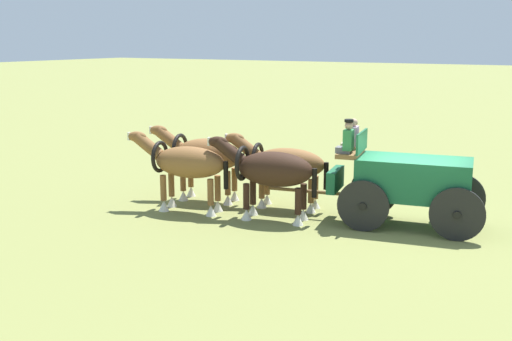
{
  "coord_description": "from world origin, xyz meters",
  "views": [
    {
      "loc": [
        -4.34,
        15.91,
        4.97
      ],
      "look_at": [
        4.44,
        0.7,
        1.2
      ],
      "focal_mm": 43.22,
      "sensor_mm": 36.0,
      "label": 1
    }
  ],
  "objects_px": {
    "draft_horse_rear_near": "(270,171)",
    "draft_horse_rear_off": "(284,165)",
    "draft_horse_lead_near": "(185,164)",
    "show_wagon": "(408,180)",
    "draft_horse_lead_off": "(204,156)"
  },
  "relations": [
    {
      "from": "draft_horse_rear_off",
      "to": "draft_horse_lead_near",
      "type": "distance_m",
      "value": 2.9
    },
    {
      "from": "draft_horse_lead_off",
      "to": "draft_horse_rear_near",
      "type": "bearing_deg",
      "value": 163.5
    },
    {
      "from": "draft_horse_lead_near",
      "to": "draft_horse_rear_near",
      "type": "bearing_deg",
      "value": -169.91
    },
    {
      "from": "show_wagon",
      "to": "draft_horse_lead_near",
      "type": "xyz_separation_m",
      "value": [
        6.04,
        1.74,
        0.12
      ]
    },
    {
      "from": "show_wagon",
      "to": "draft_horse_lead_near",
      "type": "relative_size",
      "value": 1.89
    },
    {
      "from": "draft_horse_rear_near",
      "to": "draft_horse_lead_off",
      "type": "relative_size",
      "value": 1.0
    },
    {
      "from": "draft_horse_rear_near",
      "to": "draft_horse_rear_off",
      "type": "bearing_deg",
      "value": -79.31
    },
    {
      "from": "show_wagon",
      "to": "draft_horse_rear_off",
      "type": "xyz_separation_m",
      "value": [
        3.72,
        0.0,
        0.03
      ]
    },
    {
      "from": "draft_horse_rear_off",
      "to": "draft_horse_lead_near",
      "type": "height_order",
      "value": "draft_horse_lead_near"
    },
    {
      "from": "draft_horse_rear_off",
      "to": "draft_horse_lead_near",
      "type": "relative_size",
      "value": 1.0
    },
    {
      "from": "draft_horse_rear_off",
      "to": "draft_horse_rear_near",
      "type": "bearing_deg",
      "value": 100.69
    },
    {
      "from": "show_wagon",
      "to": "draft_horse_lead_near",
      "type": "distance_m",
      "value": 6.29
    },
    {
      "from": "show_wagon",
      "to": "draft_horse_lead_off",
      "type": "relative_size",
      "value": 1.89
    },
    {
      "from": "draft_horse_rear_near",
      "to": "draft_horse_rear_off",
      "type": "relative_size",
      "value": 0.99
    },
    {
      "from": "draft_horse_rear_near",
      "to": "draft_horse_lead_off",
      "type": "height_order",
      "value": "draft_horse_lead_off"
    }
  ]
}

